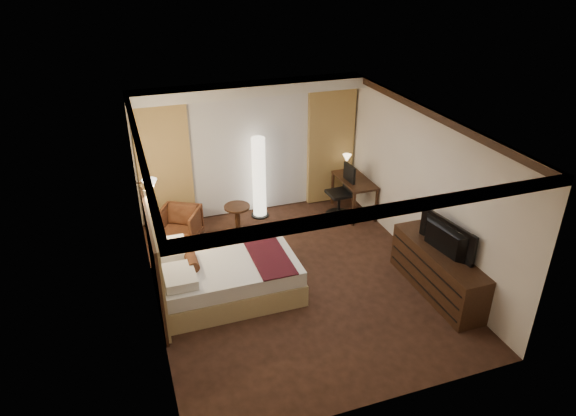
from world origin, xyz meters
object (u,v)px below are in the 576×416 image
object	(u,v)px
desk	(354,196)
dresser	(437,271)
side_table	(238,219)
bed	(227,273)
office_chair	(339,192)
television	(442,232)
floor_lamp	(259,178)
armchair	(179,224)

from	to	relation	value
desk	dresser	xyz separation A→B (m)	(0.05, -2.92, 0.01)
side_table	dresser	distance (m)	3.86
bed	desk	distance (m)	3.55
office_chair	television	xyz separation A→B (m)	(0.37, -2.87, 0.54)
side_table	floor_lamp	size ratio (longest dim) A/B	0.32
television	bed	bearing A→B (deg)	61.99
office_chair	television	bearing A→B (deg)	-85.80
dresser	television	size ratio (longest dim) A/B	1.71
desk	dresser	bearing A→B (deg)	-89.02
bed	dresser	world-z (taller)	dresser
bed	floor_lamp	xyz separation A→B (m)	(1.20, 2.27, 0.54)
side_table	office_chair	bearing A→B (deg)	-1.71
floor_lamp	dresser	world-z (taller)	floor_lamp
bed	desk	world-z (taller)	desk
armchair	office_chair	distance (m)	3.22
armchair	office_chair	size ratio (longest dim) A/B	0.65
armchair	floor_lamp	world-z (taller)	floor_lamp
bed	television	bearing A→B (deg)	-20.21
armchair	desk	xyz separation A→B (m)	(3.56, -0.02, 0.01)
desk	office_chair	bearing A→B (deg)	-171.93
floor_lamp	television	size ratio (longest dim) A/B	1.47
bed	side_table	bearing A→B (deg)	70.99
armchair	desk	distance (m)	3.56
bed	armchair	bearing A→B (deg)	105.17
desk	office_chair	xyz separation A→B (m)	(-0.35, -0.05, 0.18)
desk	office_chair	size ratio (longest dim) A/B	1.02
television	desk	bearing A→B (deg)	-7.41
floor_lamp	desk	bearing A→B (deg)	-14.59
side_table	office_chair	size ratio (longest dim) A/B	0.50
side_table	office_chair	world-z (taller)	office_chair
armchair	floor_lamp	size ratio (longest dim) A/B	0.42
bed	desk	xyz separation A→B (m)	(3.07, 1.78, 0.06)
dresser	television	world-z (taller)	television
armchair	office_chair	world-z (taller)	office_chair
bed	television	xyz separation A→B (m)	(3.09, -1.14, 0.78)
office_chair	bed	bearing A→B (deg)	-150.70
side_table	television	world-z (taller)	television
office_chair	side_table	bearing A→B (deg)	175.10
television	side_table	bearing A→B (deg)	32.34
floor_lamp	desk	xyz separation A→B (m)	(1.87, -0.49, -0.47)
desk	floor_lamp	bearing A→B (deg)	165.41
floor_lamp	side_table	bearing A→B (deg)	-140.90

